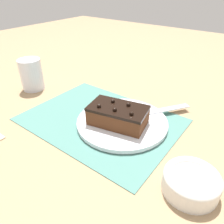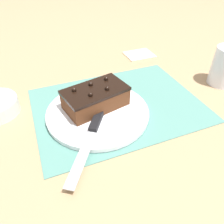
# 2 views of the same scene
# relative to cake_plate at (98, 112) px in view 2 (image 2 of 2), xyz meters

# --- Properties ---
(ground_plane) EXTENTS (3.00, 3.00, 0.00)m
(ground_plane) POSITION_rel_cake_plate_xyz_m (0.07, 0.02, -0.01)
(ground_plane) COLOR #9E7F5B
(placemat_woven) EXTENTS (0.46, 0.34, 0.00)m
(placemat_woven) POSITION_rel_cake_plate_xyz_m (0.07, 0.02, -0.01)
(placemat_woven) COLOR slate
(placemat_woven) RESTS_ON ground_plane
(cake_plate) EXTENTS (0.27, 0.27, 0.01)m
(cake_plate) POSITION_rel_cake_plate_xyz_m (0.00, 0.00, 0.00)
(cake_plate) COLOR white
(cake_plate) RESTS_ON placemat_woven
(chocolate_cake) EXTENTS (0.18, 0.13, 0.06)m
(chocolate_cake) POSITION_rel_cake_plate_xyz_m (0.00, 0.02, 0.03)
(chocolate_cake) COLOR #512D19
(chocolate_cake) RESTS_ON cake_plate
(serving_knife) EXTENTS (0.14, 0.20, 0.01)m
(serving_knife) POSITION_rel_cake_plate_xyz_m (-0.04, -0.08, 0.01)
(serving_knife) COLOR black
(serving_knife) RESTS_ON cake_plate
(folded_napkin) EXTENTS (0.11, 0.09, 0.01)m
(folded_napkin) POSITION_rel_cake_plate_xyz_m (0.27, 0.29, -0.01)
(folded_napkin) COLOR beige
(folded_napkin) RESTS_ON ground_plane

